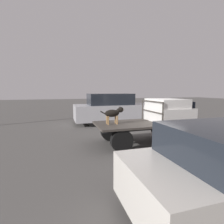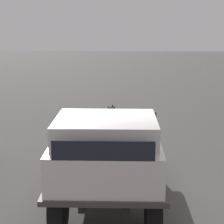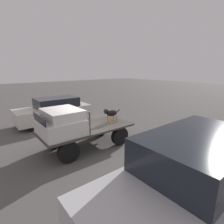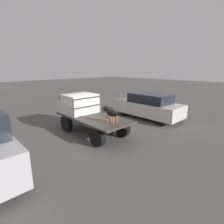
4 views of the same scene
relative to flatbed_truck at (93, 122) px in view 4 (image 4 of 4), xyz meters
The scene contains 6 objects.
ground_plane 0.63m from the flatbed_truck, ahead, with size 80.00×80.00×0.00m, color #514F4C.
flatbed_truck is the anchor object (origin of this frame).
truck_cab 1.37m from the flatbed_truck, ahead, with size 1.55×1.73×0.98m.
truck_headboard 0.93m from the flatbed_truck, ahead, with size 0.04×1.73×0.91m.
dog 1.48m from the flatbed_truck, behind, with size 1.00×0.30×0.72m.
parked_sedan 4.34m from the flatbed_truck, 92.55° to the right, with size 4.52×1.84×1.63m.
Camera 4 is at (-6.59, 5.01, 3.22)m, focal length 28.00 mm.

